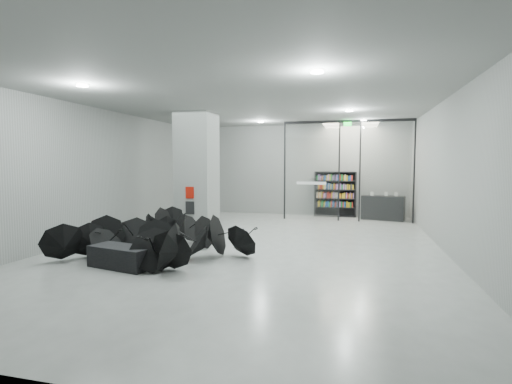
% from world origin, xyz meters
% --- Properties ---
extents(room, '(14.00, 14.02, 4.01)m').
position_xyz_m(room, '(0.00, 0.00, 2.84)').
color(room, gray).
rests_on(room, ground).
extents(column, '(1.20, 1.20, 4.00)m').
position_xyz_m(column, '(-2.50, 2.00, 2.00)').
color(column, slate).
rests_on(column, ground).
extents(fire_cabinet, '(0.28, 0.04, 0.38)m').
position_xyz_m(fire_cabinet, '(-2.50, 1.38, 1.35)').
color(fire_cabinet, '#A50A07').
rests_on(fire_cabinet, column).
extents(info_panel, '(0.30, 0.03, 0.42)m').
position_xyz_m(info_panel, '(-2.50, 1.38, 0.85)').
color(info_panel, black).
rests_on(info_panel, column).
extents(exit_sign, '(0.30, 0.06, 0.15)m').
position_xyz_m(exit_sign, '(2.40, 5.30, 3.82)').
color(exit_sign, '#0CE533').
rests_on(exit_sign, room).
extents(glass_partition, '(5.06, 0.08, 4.00)m').
position_xyz_m(glass_partition, '(2.39, 5.50, 2.18)').
color(glass_partition, silver).
rests_on(glass_partition, ground).
extents(bench, '(1.57, 0.93, 0.47)m').
position_xyz_m(bench, '(-2.27, -2.82, 0.24)').
color(bench, black).
rests_on(bench, ground).
extents(bookshelf, '(1.77, 0.37, 1.95)m').
position_xyz_m(bookshelf, '(1.90, 6.75, 0.97)').
color(bookshelf, black).
rests_on(bookshelf, ground).
extents(shop_counter, '(1.75, 0.99, 0.99)m').
position_xyz_m(shop_counter, '(3.84, 6.19, 0.49)').
color(shop_counter, black).
rests_on(shop_counter, ground).
extents(umbrella_cluster, '(5.07, 4.77, 1.32)m').
position_xyz_m(umbrella_cluster, '(-2.07, -1.49, 0.30)').
color(umbrella_cluster, black).
rests_on(umbrella_cluster, ground).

